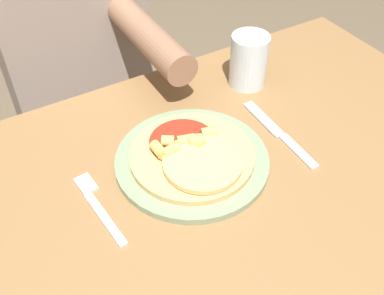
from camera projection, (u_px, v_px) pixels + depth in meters
name	position (u px, v px, depth m)	size (l,w,h in m)	color
dining_table	(193.00, 229.00, 0.88)	(1.25, 0.71, 0.76)	olive
plate	(192.00, 160.00, 0.83)	(0.29, 0.29, 0.01)	gray
pizza	(193.00, 155.00, 0.82)	(0.23, 0.23, 0.04)	tan
fork	(97.00, 204.00, 0.76)	(0.03, 0.18, 0.00)	silver
knife	(280.00, 134.00, 0.89)	(0.03, 0.22, 0.00)	silver
drinking_glass	(249.00, 61.00, 0.98)	(0.08, 0.08, 0.12)	silver
person_diner	(76.00, 60.00, 1.21)	(0.36, 0.52, 1.19)	#2D2D38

